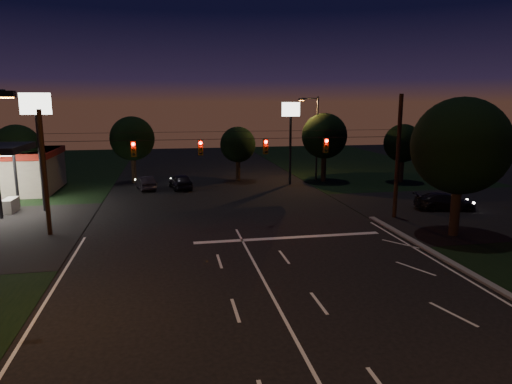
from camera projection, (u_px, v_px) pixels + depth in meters
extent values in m
plane|color=black|center=(290.00, 330.00, 17.18)|extent=(140.00, 140.00, 0.00)
cube|color=black|center=(481.00, 210.00, 36.28)|extent=(20.00, 16.00, 0.02)
cube|color=silver|center=(289.00, 238.00, 28.82)|extent=(12.00, 0.50, 0.01)
cylinder|color=black|center=(394.00, 218.00, 33.84)|extent=(0.30, 0.30, 9.00)
cylinder|color=black|center=(50.00, 235.00, 29.43)|extent=(0.28, 0.28, 8.00)
cylinder|color=black|center=(233.00, 139.00, 30.47)|extent=(24.00, 0.03, 0.03)
cylinder|color=black|center=(233.00, 131.00, 30.38)|extent=(24.00, 0.02, 0.02)
cube|color=#3F3307|center=(134.00, 149.00, 29.39)|extent=(0.32, 0.26, 1.00)
sphere|color=#FF0705|center=(133.00, 144.00, 29.17)|extent=(0.22, 0.22, 0.22)
sphere|color=black|center=(133.00, 149.00, 29.23)|extent=(0.20, 0.20, 0.20)
sphere|color=black|center=(134.00, 154.00, 29.29)|extent=(0.20, 0.20, 0.20)
cube|color=#3F3307|center=(200.00, 148.00, 30.18)|extent=(0.32, 0.26, 1.00)
sphere|color=#FF0705|center=(201.00, 143.00, 29.96)|extent=(0.22, 0.22, 0.22)
sphere|color=black|center=(201.00, 148.00, 30.02)|extent=(0.20, 0.20, 0.20)
sphere|color=black|center=(201.00, 153.00, 30.09)|extent=(0.20, 0.20, 0.20)
cube|color=#3F3307|center=(265.00, 147.00, 30.98)|extent=(0.32, 0.26, 1.00)
sphere|color=#FF0705|center=(266.00, 142.00, 30.77)|extent=(0.22, 0.22, 0.22)
sphere|color=black|center=(266.00, 147.00, 30.83)|extent=(0.20, 0.20, 0.20)
sphere|color=black|center=(266.00, 152.00, 30.89)|extent=(0.20, 0.20, 0.20)
cube|color=#3F3307|center=(326.00, 145.00, 31.78)|extent=(0.32, 0.26, 1.00)
sphere|color=#FF0705|center=(327.00, 141.00, 31.56)|extent=(0.22, 0.22, 0.22)
sphere|color=black|center=(326.00, 146.00, 31.62)|extent=(0.20, 0.20, 0.20)
sphere|color=black|center=(326.00, 150.00, 31.69)|extent=(0.20, 0.20, 0.20)
cube|color=gray|center=(10.00, 206.00, 35.24)|extent=(0.80, 2.00, 1.10)
cylinder|color=black|center=(16.00, 178.00, 36.81)|extent=(0.24, 0.24, 4.80)
cylinder|color=black|center=(41.00, 164.00, 35.08)|extent=(0.24, 0.24, 7.50)
cube|color=white|center=(35.00, 104.00, 34.20)|extent=(2.20, 0.30, 1.60)
cylinder|color=black|center=(290.00, 151.00, 46.88)|extent=(0.24, 0.24, 7.00)
cube|color=white|center=(291.00, 109.00, 46.07)|extent=(1.80, 0.30, 1.40)
cube|color=black|center=(5.00, 94.00, 15.64)|extent=(0.60, 0.35, 0.22)
cube|color=orange|center=(6.00, 98.00, 15.66)|extent=(0.45, 0.25, 0.04)
cylinder|color=black|center=(317.00, 139.00, 49.26)|extent=(0.20, 0.20, 9.00)
cylinder|color=black|center=(310.00, 98.00, 48.26)|extent=(1.80, 0.12, 0.12)
cube|color=black|center=(302.00, 99.00, 48.11)|extent=(0.60, 0.35, 0.22)
cube|color=orange|center=(302.00, 101.00, 48.14)|extent=(0.45, 0.25, 0.04)
cylinder|color=black|center=(456.00, 205.00, 28.91)|extent=(0.60, 0.60, 4.00)
sphere|color=black|center=(461.00, 146.00, 28.18)|extent=(6.00, 6.00, 6.00)
sphere|color=black|center=(465.00, 148.00, 28.76)|extent=(4.50, 4.50, 4.50)
sphere|color=black|center=(449.00, 148.00, 28.39)|extent=(4.20, 4.20, 4.20)
cylinder|color=black|center=(20.00, 178.00, 42.49)|extent=(0.49, 0.49, 3.00)
sphere|color=black|center=(17.00, 147.00, 41.94)|extent=(4.20, 4.20, 4.20)
sphere|color=black|center=(23.00, 148.00, 42.35)|extent=(3.15, 3.15, 3.15)
sphere|color=black|center=(13.00, 148.00, 42.09)|extent=(2.94, 2.94, 2.94)
cylinder|color=black|center=(134.00, 168.00, 48.16)|extent=(0.52, 0.52, 3.25)
sphere|color=black|center=(132.00, 139.00, 47.57)|extent=(4.60, 4.60, 4.60)
sphere|color=black|center=(137.00, 140.00, 48.01)|extent=(3.45, 3.45, 3.45)
sphere|color=black|center=(128.00, 139.00, 47.72)|extent=(3.22, 3.22, 3.22)
cylinder|color=black|center=(238.00, 168.00, 49.27)|extent=(0.47, 0.47, 2.75)
sphere|color=black|center=(238.00, 144.00, 48.77)|extent=(3.80, 3.80, 3.80)
sphere|color=black|center=(241.00, 145.00, 49.13)|extent=(2.85, 2.85, 2.85)
sphere|color=black|center=(234.00, 145.00, 48.90)|extent=(2.66, 2.66, 2.66)
cylinder|color=black|center=(324.00, 166.00, 48.93)|extent=(0.53, 0.53, 3.40)
sphere|color=black|center=(324.00, 136.00, 48.31)|extent=(4.80, 4.80, 4.80)
sphere|color=black|center=(328.00, 137.00, 48.77)|extent=(3.60, 3.60, 3.60)
sphere|color=black|center=(319.00, 137.00, 48.48)|extent=(3.36, 3.36, 3.36)
cylinder|color=black|center=(401.00, 169.00, 48.52)|extent=(0.48, 0.48, 2.90)
sphere|color=black|center=(403.00, 143.00, 48.00)|extent=(4.00, 4.00, 4.00)
sphere|color=black|center=(405.00, 144.00, 48.38)|extent=(3.00, 3.00, 3.00)
sphere|color=black|center=(399.00, 144.00, 48.13)|extent=(2.80, 2.80, 2.80)
imported|color=black|center=(181.00, 181.00, 44.91)|extent=(2.50, 4.63, 1.50)
imported|color=black|center=(145.00, 183.00, 44.57)|extent=(2.26, 4.16, 1.30)
imported|color=black|center=(445.00, 202.00, 36.11)|extent=(4.99, 2.85, 1.36)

